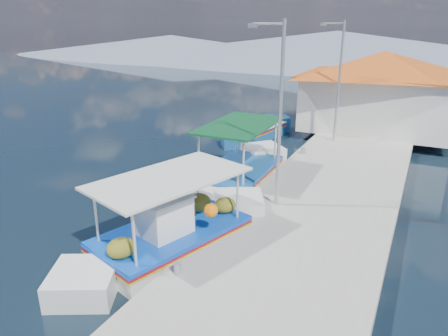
% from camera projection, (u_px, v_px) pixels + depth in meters
% --- Properties ---
extents(ground, '(160.00, 160.00, 0.00)m').
position_uv_depth(ground, '(133.00, 214.00, 14.54)').
color(ground, black).
rests_on(ground, ground).
extents(quay, '(5.00, 44.00, 0.50)m').
position_uv_depth(quay, '(338.00, 179.00, 17.05)').
color(quay, '#A5A19A').
rests_on(quay, ground).
extents(bollards, '(0.20, 17.20, 0.30)m').
position_uv_depth(bollards, '(284.00, 168.00, 17.16)').
color(bollards, '#A5A8AD').
rests_on(bollards, quay).
extents(main_caique, '(3.84, 7.57, 2.61)m').
position_uv_depth(main_caique, '(173.00, 235.00, 12.08)').
color(main_caique, silver).
rests_on(main_caique, ground).
extents(caique_green_canopy, '(2.44, 7.80, 2.92)m').
position_uv_depth(caique_green_canopy, '(240.00, 176.00, 16.95)').
color(caique_green_canopy, silver).
rests_on(caique_green_canopy, ground).
extents(caique_blue_hull, '(2.65, 6.34, 1.15)m').
position_uv_depth(caique_blue_hull, '(257.00, 132.00, 24.10)').
color(caique_blue_hull, '#195196').
rests_on(caique_blue_hull, ground).
extents(harbor_building, '(10.49, 10.49, 4.40)m').
position_uv_depth(harbor_building, '(380.00, 89.00, 23.68)').
color(harbor_building, white).
rests_on(harbor_building, quay).
extents(lamp_post_near, '(1.21, 0.14, 6.00)m').
position_uv_depth(lamp_post_near, '(278.00, 107.00, 13.05)').
color(lamp_post_near, '#A5A8AD').
rests_on(lamp_post_near, quay).
extents(lamp_post_far, '(1.21, 0.14, 6.00)m').
position_uv_depth(lamp_post_far, '(338.00, 76.00, 20.65)').
color(lamp_post_far, '#A5A8AD').
rests_on(lamp_post_far, quay).
extents(mountain_ridge, '(171.40, 96.00, 5.50)m').
position_uv_depth(mountain_ridge, '(418.00, 55.00, 58.39)').
color(mountain_ridge, slate).
rests_on(mountain_ridge, ground).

